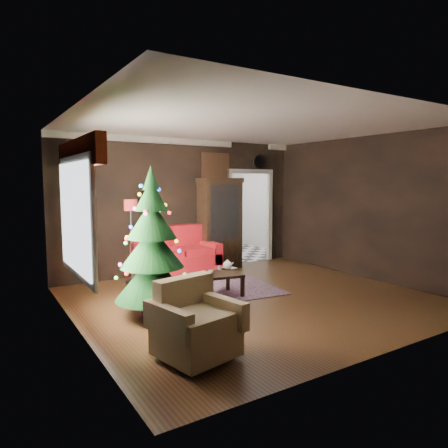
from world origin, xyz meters
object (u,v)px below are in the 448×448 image
armchair (196,319)px  coffee_table (215,285)px  loveseat (177,252)px  christmas_tree (152,243)px  kitchen_table (212,241)px  wall_clock (259,162)px  curio_cabinet (220,226)px  teapot (227,265)px  floor_lamp (132,241)px

armchair → coffee_table: size_ratio=0.92×
loveseat → christmas_tree: 2.46m
loveseat → coffee_table: size_ratio=1.98×
christmas_tree → coffee_table: bearing=15.3°
kitchen_table → wall_clock: bearing=-66.3°
loveseat → wall_clock: size_ratio=5.31×
coffee_table → kitchen_table: 3.82m
loveseat → armchair: 3.87m
curio_cabinet → teapot: size_ratio=10.86×
floor_lamp → christmas_tree: 1.84m
floor_lamp → teapot: floor_lamp is taller
loveseat → coffee_table: loveseat is taller
wall_clock → kitchen_table: size_ratio=0.43×
curio_cabinet → christmas_tree: christmas_tree is taller
kitchen_table → teapot: bearing=-116.2°
floor_lamp → christmas_tree: bearing=-100.1°
floor_lamp → wall_clock: (3.35, 0.61, 1.55)m
armchair → kitchen_table: bearing=46.0°
christmas_tree → kitchen_table: bearing=49.5°
floor_lamp → kitchen_table: floor_lamp is taller
floor_lamp → teapot: 1.84m
armchair → kitchen_table: 6.17m
teapot → wall_clock: size_ratio=0.55×
coffee_table → teapot: size_ratio=4.90×
loveseat → armchair: size_ratio=2.16×
kitchen_table → curio_cabinet: bearing=-114.4°
coffee_table → teapot: bearing=25.1°
christmas_tree → kitchen_table: (3.12, 3.65, -0.68)m
loveseat → coffee_table: 1.70m
coffee_table → teapot: 0.47m
christmas_tree → kitchen_table: 4.85m
curio_cabinet → coffee_table: (-1.25, -1.89, -0.75)m
curio_cabinet → floor_lamp: curio_cabinet is taller
curio_cabinet → coffee_table: bearing=-123.4°
coffee_table → loveseat: bearing=86.7°
christmas_tree → coffee_table: 1.53m
curio_cabinet → teapot: bearing=-117.6°
curio_cabinet → armchair: curio_cabinet is taller
loveseat → kitchen_table: 2.45m
floor_lamp → christmas_tree: size_ratio=0.75×
curio_cabinet → armchair: bearing=-124.7°
armchair → coffee_table: (1.38, 1.91, -0.26)m
floor_lamp → wall_clock: size_ratio=4.76×
loveseat → coffee_table: bearing=-93.3°
curio_cabinet → wall_clock: size_ratio=5.94×
floor_lamp → wall_clock: bearing=10.3°
armchair → curio_cabinet: bearing=43.4°
armchair → coffee_table: 2.37m
loveseat → wall_clock: bearing=9.7°
teapot → kitchen_table: size_ratio=0.23×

